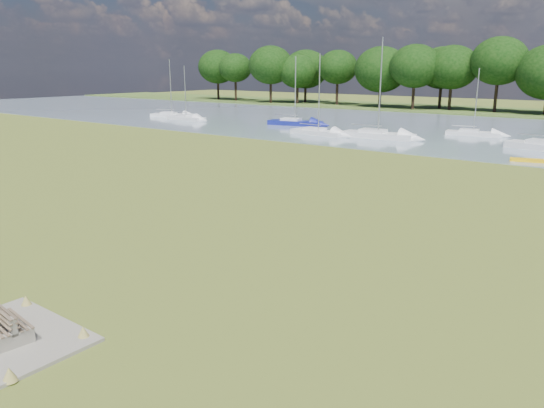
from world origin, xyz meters
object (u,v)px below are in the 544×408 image
Objects in this scene: bench_pair at (4,325)px; sailboat_3 at (377,133)px; kayak at (528,160)px; sailboat_8 at (473,132)px; sailboat_0 at (171,114)px; sailboat_7 at (294,121)px; sailboat_4 at (186,117)px; sailboat_2 at (318,131)px.

sailboat_3 is at bearing 110.75° from bench_pair.
sailboat_3 is at bearing 145.09° from kayak.
sailboat_3 is 10.73m from sailboat_8.
sailboat_7 is at bearing -15.62° from sailboat_0.
sailboat_8 is at bearing 12.94° from sailboat_4.
sailboat_8 is at bearing 100.92° from bench_pair.
bench_pair is at bearing -78.60° from sailboat_3.
sailboat_3 is at bearing 17.22° from sailboat_2.
sailboat_7 reaches higher than kayak.
bench_pair is 0.21× the size of sailboat_2.
sailboat_2 is 1.01× the size of sailboat_7.
sailboat_0 reaches higher than bench_pair.
sailboat_8 is at bearing -3.41° from sailboat_7.
sailboat_4 is (-40.64, 45.49, 0.01)m from bench_pair.
sailboat_2 reaches higher than sailboat_7.
sailboat_4 is (-29.69, 1.59, -0.11)m from sailboat_3.
bench_pair is 46.01m from sailboat_2.
kayak is at bearing -6.29° from sailboat_4.
bench_pair is 0.21× the size of sailboat_7.
bench_pair is 0.18× the size of sailboat_3.
sailboat_4 is 1.05× the size of sailboat_8.
sailboat_0 is 5.29m from sailboat_4.
sailboat_8 reaches higher than kayak.
bench_pair is at bearing -66.27° from sailboat_0.
sailboat_8 is at bearing 107.11° from kayak.
sailboat_7 is (15.78, 3.52, 0.09)m from sailboat_4.
sailboat_4 is 37.41m from sailboat_8.
sailboat_3 reaches higher than bench_pair.
sailboat_0 is at bearing 173.37° from sailboat_7.
sailboat_0 is at bearing 176.86° from sailboat_8.
sailboat_4 is 0.87× the size of sailboat_7.
bench_pair is 0.24× the size of sailboat_4.
sailboat_4 is at bearing -40.79° from sailboat_0.
sailboat_2 reaches higher than sailboat_0.
sailboat_2 is 9.88m from sailboat_7.
sailboat_0 is 1.12× the size of sailboat_4.
sailboat_0 is at bearing 171.71° from sailboat_3.
sailboat_2 reaches higher than sailboat_4.
sailboat_0 is at bearing 162.49° from sailboat_4.
sailboat_0 is (-50.26, 9.35, 0.33)m from kayak.
sailboat_7 reaches higher than sailboat_4.
sailboat_2 is at bearing -171.28° from sailboat_3.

